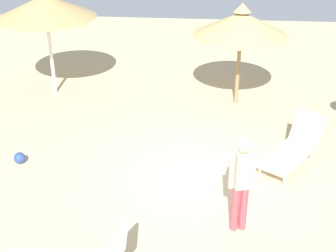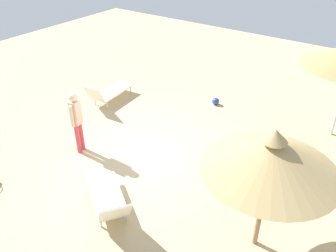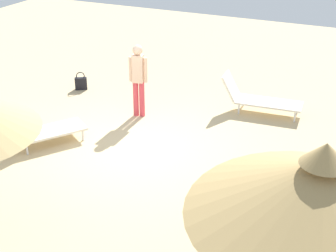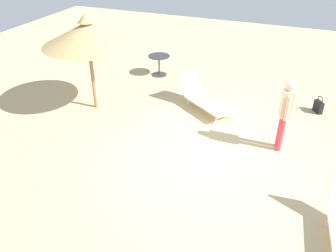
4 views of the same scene
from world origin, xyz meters
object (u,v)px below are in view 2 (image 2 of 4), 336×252
object	(u,v)px
lounge_chair_back	(109,200)
person_standing_center	(77,119)
lounge_chair_far_right	(108,92)
parasol_umbrella_front	(271,156)
beach_ball	(216,101)

from	to	relation	value
lounge_chair_back	person_standing_center	world-z (taller)	person_standing_center
lounge_chair_far_right	lounge_chair_back	world-z (taller)	lounge_chair_far_right
parasol_umbrella_front	person_standing_center	bearing A→B (deg)	-91.91
lounge_chair_back	beach_ball	bearing A→B (deg)	-174.69
lounge_chair_far_right	lounge_chair_back	bearing A→B (deg)	44.02
person_standing_center	lounge_chair_back	bearing A→B (deg)	61.25
lounge_chair_far_right	beach_ball	xyz separation A→B (m)	(-1.97, 3.11, -0.25)
lounge_chair_far_right	beach_ball	size ratio (longest dim) A/B	8.13
lounge_chair_far_right	person_standing_center	xyz separation A→B (m)	(2.53, 1.39, 0.64)
parasol_umbrella_front	person_standing_center	xyz separation A→B (m)	(-0.17, -5.16, -1.14)
person_standing_center	beach_ball	world-z (taller)	person_standing_center
parasol_umbrella_front	lounge_chair_back	xyz separation A→B (m)	(1.06, -2.90, -1.79)
beach_ball	parasol_umbrella_front	bearing A→B (deg)	36.36
person_standing_center	parasol_umbrella_front	bearing A→B (deg)	88.09
parasol_umbrella_front	lounge_chair_back	world-z (taller)	parasol_umbrella_front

